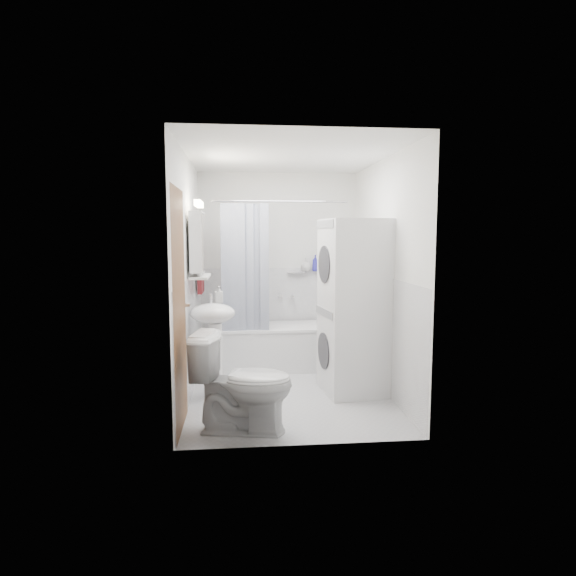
{
  "coord_description": "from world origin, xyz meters",
  "views": [
    {
      "loc": [
        -0.48,
        -4.84,
        1.61
      ],
      "look_at": [
        0.01,
        0.15,
        1.07
      ],
      "focal_mm": 30.0,
      "sensor_mm": 36.0,
      "label": 1
    }
  ],
  "objects": [
    {
      "name": "room_walls",
      "position": [
        0.0,
        0.0,
        1.49
      ],
      "size": [
        2.6,
        2.6,
        2.6
      ],
      "color": "white",
      "rests_on": "ground"
    },
    {
      "name": "wainscot",
      "position": [
        0.0,
        0.29,
        0.6
      ],
      "size": [
        1.98,
        2.58,
        2.58
      ],
      "color": "white",
      "rests_on": "ground"
    },
    {
      "name": "shower_caddy",
      "position": [
        0.22,
        1.24,
        1.15
      ],
      "size": [
        0.22,
        0.06,
        0.02
      ],
      "primitive_type": "cube",
      "color": "silver",
      "rests_on": "room_walls"
    },
    {
      "name": "toilet",
      "position": [
        -0.47,
        -0.97,
        0.4
      ],
      "size": [
        0.89,
        0.6,
        0.81
      ],
      "primitive_type": "imported",
      "rotation": [
        0.0,
        0.0,
        1.39
      ],
      "color": "white",
      "rests_on": "ground"
    },
    {
      "name": "sink",
      "position": [
        -0.75,
        -0.1,
        0.7
      ],
      "size": [
        0.44,
        0.37,
        1.04
      ],
      "color": "white",
      "rests_on": "ground"
    },
    {
      "name": "curtain_rod",
      "position": [
        -0.03,
        0.66,
        2.0
      ],
      "size": [
        1.55,
        0.02,
        0.02
      ],
      "primitive_type": "cylinder",
      "rotation": [
        0.0,
        1.57,
        0.0
      ],
      "color": "silver",
      "rests_on": "room_walls"
    },
    {
      "name": "towel",
      "position": [
        -0.94,
        0.75,
        1.42
      ],
      "size": [
        0.07,
        0.37,
        0.9
      ],
      "color": "maroon",
      "rests_on": "room_walls"
    },
    {
      "name": "shelf_cup",
      "position": [
        -0.89,
        0.22,
        1.26
      ],
      "size": [
        0.1,
        0.09,
        0.1
      ],
      "primitive_type": "imported",
      "color": "gray",
      "rests_on": "shelf"
    },
    {
      "name": "tub_spout",
      "position": [
        0.17,
        1.25,
        0.84
      ],
      "size": [
        0.04,
        0.12,
        0.04
      ],
      "primitive_type": "cylinder",
      "rotation": [
        1.57,
        0.0,
        0.0
      ],
      "color": "silver",
      "rests_on": "room_walls"
    },
    {
      "name": "shampoo_b",
      "position": [
        0.47,
        1.24,
        1.2
      ],
      "size": [
        0.08,
        0.21,
        0.08
      ],
      "primitive_type": "imported",
      "color": "#2C29A5",
      "rests_on": "shower_caddy"
    },
    {
      "name": "floor",
      "position": [
        0.0,
        0.0,
        0.0
      ],
      "size": [
        2.6,
        2.6,
        0.0
      ],
      "primitive_type": "plane",
      "color": "silver",
      "rests_on": "ground"
    },
    {
      "name": "shelf_bottle",
      "position": [
        -0.89,
        -0.05,
        1.25
      ],
      "size": [
        0.07,
        0.18,
        0.07
      ],
      "primitive_type": "imported",
      "color": "gray",
      "rests_on": "shelf"
    },
    {
      "name": "door",
      "position": [
        -0.95,
        -0.55,
        1.0
      ],
      "size": [
        0.05,
        2.0,
        2.0
      ],
      "color": "brown",
      "rests_on": "ground"
    },
    {
      "name": "medicine_cabinet",
      "position": [
        -0.9,
        0.1,
        1.57
      ],
      "size": [
        0.13,
        0.5,
        0.71
      ],
      "color": "white",
      "rests_on": "room_walls"
    },
    {
      "name": "soap_pump",
      "position": [
        -0.71,
        0.25,
        0.95
      ],
      "size": [
        0.08,
        0.17,
        0.08
      ],
      "primitive_type": "imported",
      "color": "gray",
      "rests_on": "sink"
    },
    {
      "name": "shampoo_a",
      "position": [
        0.35,
        1.24,
        1.23
      ],
      "size": [
        0.13,
        0.17,
        0.13
      ],
      "primitive_type": "imported",
      "color": "gray",
      "rests_on": "shower_caddy"
    },
    {
      "name": "shelf",
      "position": [
        -0.89,
        0.1,
        1.2
      ],
      "size": [
        0.18,
        0.54,
        0.02
      ],
      "primitive_type": "cube",
      "color": "silver",
      "rests_on": "room_walls"
    },
    {
      "name": "bathtub",
      "position": [
        -0.03,
        0.92,
        0.29
      ],
      "size": [
        1.37,
        0.65,
        0.52
      ],
      "color": "white",
      "rests_on": "ground"
    },
    {
      "name": "shower_curtain",
      "position": [
        -0.43,
        0.66,
        1.25
      ],
      "size": [
        0.55,
        0.02,
        1.45
      ],
      "color": "#131F42",
      "rests_on": "curtain_rod"
    },
    {
      "name": "washer_dryer",
      "position": [
        0.68,
        -0.06,
        0.89
      ],
      "size": [
        0.7,
        0.7,
        1.78
      ],
      "rotation": [
        0.0,
        0.0,
        0.12
      ],
      "color": "white",
      "rests_on": "ground"
    }
  ]
}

